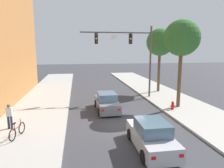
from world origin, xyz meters
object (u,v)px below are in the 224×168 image
object	(u,v)px
bicycle_leaning	(17,131)
street_tree_second	(160,43)
car_following_silver	(151,136)
fire_hydrant	(173,105)
pedestrian_sidewalk_left_walker	(9,115)
street_tree_nearest	(182,39)
car_lead_grey	(107,103)
traffic_signal_mast	(131,48)

from	to	relation	value
bicycle_leaning	street_tree_second	bearing A→B (deg)	40.07
car_following_silver	fire_hydrant	distance (m)	7.48
pedestrian_sidewalk_left_walker	street_tree_second	bearing A→B (deg)	34.46
street_tree_nearest	fire_hydrant	bearing A→B (deg)	-139.38
bicycle_leaning	street_tree_second	distance (m)	18.40
car_lead_grey	street_tree_nearest	world-z (taller)	street_tree_nearest
bicycle_leaning	car_following_silver	bearing A→B (deg)	-18.34
car_following_silver	bicycle_leaning	bearing A→B (deg)	161.66
traffic_signal_mast	street_tree_nearest	distance (m)	5.46
car_lead_grey	street_tree_second	distance (m)	11.18
car_following_silver	pedestrian_sidewalk_left_walker	bearing A→B (deg)	154.31
bicycle_leaning	fire_hydrant	size ratio (longest dim) A/B	2.41
car_following_silver	fire_hydrant	bearing A→B (deg)	55.33
car_lead_grey	street_tree_second	bearing A→B (deg)	41.32
traffic_signal_mast	fire_hydrant	xyz separation A→B (m)	(2.43, -5.03, -4.88)
bicycle_leaning	pedestrian_sidewalk_left_walker	bearing A→B (deg)	119.08
bicycle_leaning	street_tree_second	xyz separation A→B (m)	(13.43, 11.30, 5.51)
traffic_signal_mast	car_lead_grey	distance (m)	6.86
fire_hydrant	bicycle_leaning	bearing A→B (deg)	-162.30
traffic_signal_mast	car_following_silver	distance (m)	12.25
pedestrian_sidewalk_left_walker	fire_hydrant	distance (m)	12.66
car_lead_grey	street_tree_second	xyz separation A→B (m)	(7.38, 6.49, 5.33)
car_lead_grey	pedestrian_sidewalk_left_walker	size ratio (longest dim) A/B	2.60
car_following_silver	street_tree_nearest	bearing A→B (deg)	53.31
traffic_signal_mast	street_tree_second	distance (m)	5.01
fire_hydrant	street_tree_nearest	size ratio (longest dim) A/B	0.09
car_lead_grey	car_following_silver	xyz separation A→B (m)	(1.32, -7.25, 0.00)
traffic_signal_mast	pedestrian_sidewalk_left_walker	size ratio (longest dim) A/B	4.57
traffic_signal_mast	bicycle_leaning	bearing A→B (deg)	-136.44
car_following_silver	street_tree_second	xyz separation A→B (m)	(6.07, 13.74, 5.33)
bicycle_leaning	car_lead_grey	bearing A→B (deg)	38.46
traffic_signal_mast	street_tree_second	bearing A→B (deg)	31.12
pedestrian_sidewalk_left_walker	street_tree_second	xyz separation A→B (m)	(14.27, 9.79, 4.99)
pedestrian_sidewalk_left_walker	bicycle_leaning	xyz separation A→B (m)	(0.84, -1.50, -0.52)
pedestrian_sidewalk_left_walker	car_following_silver	bearing A→B (deg)	-25.69
street_tree_second	car_following_silver	bearing A→B (deg)	-113.83
pedestrian_sidewalk_left_walker	bicycle_leaning	distance (m)	1.80
fire_hydrant	street_tree_nearest	world-z (taller)	street_tree_nearest
car_lead_grey	street_tree_second	size ratio (longest dim) A/B	0.56
bicycle_leaning	traffic_signal_mast	bearing A→B (deg)	43.56
bicycle_leaning	street_tree_nearest	bearing A→B (deg)	19.72
traffic_signal_mast	bicycle_leaning	distance (m)	13.57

